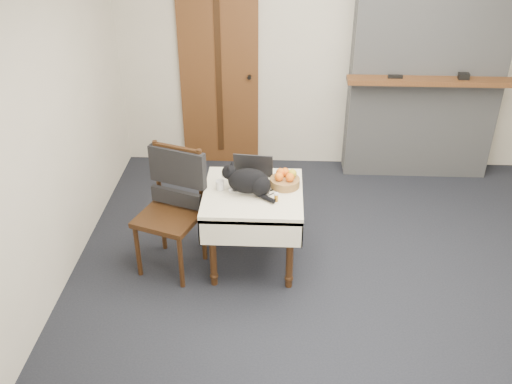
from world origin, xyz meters
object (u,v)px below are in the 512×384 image
pill_bottle (276,197)px  laptop (252,178)px  door (219,75)px  chair (174,192)px  cat (249,181)px  fruit_basket (285,180)px  cream_jar (220,185)px  side_table (253,203)px

pill_bottle → laptop: bearing=129.0°
door → chair: size_ratio=1.92×
cat → fruit_basket: (0.28, 0.12, -0.05)m
cream_jar → fruit_basket: (0.51, 0.08, 0.02)m
door → cream_jar: bearing=-84.2°
side_table → chair: chair is taller
side_table → pill_bottle: pill_bottle is taller
side_table → pill_bottle: 0.27m
door → side_table: bearing=-76.3°
side_table → pill_bottle: (0.18, -0.14, 0.15)m
fruit_basket → chair: bearing=-174.2°
cream_jar → pill_bottle: size_ratio=1.06×
door → chair: door is taller
side_table → fruit_basket: bearing=21.8°
side_table → laptop: size_ratio=2.28×
cream_jar → laptop: bearing=20.4°
door → fruit_basket: door is taller
cat → chair: chair is taller
cat → fruit_basket: size_ratio=1.86×
cream_jar → chair: chair is taller
laptop → cream_jar: laptop is taller
cat → chair: size_ratio=0.43×
cream_jar → chair: (-0.37, -0.01, -0.07)m
side_table → laptop: laptop is taller
cat → cream_jar: size_ratio=5.83×
cat → door: bearing=119.9°
fruit_basket → door: bearing=111.8°
side_table → cream_jar: 0.30m
door → chair: (-0.18, -1.84, -0.33)m
cat → fruit_basket: bearing=40.5°
side_table → laptop: bearing=98.2°
side_table → chair: bearing=179.0°
laptop → side_table: bearing=-76.3°
chair → fruit_basket: bearing=25.6°
pill_bottle → cat: bearing=150.9°
side_table → cat: bearing=-144.6°
laptop → cream_jar: (-0.25, -0.09, -0.02)m
laptop → cat: laptop is taller
pill_bottle → door: bearing=107.7°
door → cat: 1.93m
cream_jar → door: bearing=95.8°
side_table → fruit_basket: fruit_basket is taller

